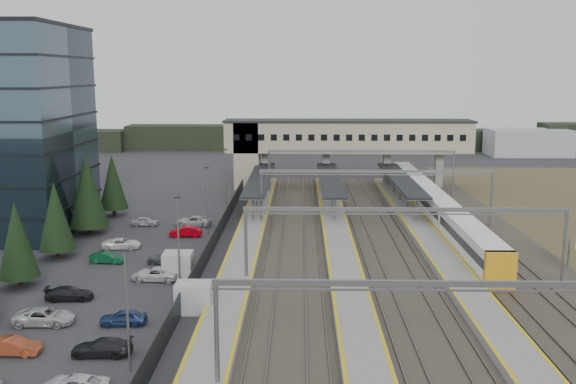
{
  "coord_description": "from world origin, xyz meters",
  "views": [
    {
      "loc": [
        2.85,
        -62.84,
        18.74
      ],
      "look_at": [
        1.23,
        16.24,
        4.0
      ],
      "focal_mm": 40.0,
      "sensor_mm": 36.0,
      "label": 1
    }
  ],
  "objects_px": {
    "footbridge": "(331,140)",
    "train": "(434,206)",
    "relay_cabin_near": "(194,297)",
    "relay_cabin_far": "(178,265)"
  },
  "relations": [
    {
      "from": "relay_cabin_near",
      "to": "footbridge",
      "type": "bearing_deg",
      "value": 76.73
    },
    {
      "from": "relay_cabin_far",
      "to": "relay_cabin_near",
      "type": "bearing_deg",
      "value": -71.25
    },
    {
      "from": "relay_cabin_far",
      "to": "footbridge",
      "type": "distance_m",
      "value": 51.11
    },
    {
      "from": "footbridge",
      "to": "train",
      "type": "height_order",
      "value": "footbridge"
    },
    {
      "from": "footbridge",
      "to": "train",
      "type": "distance_m",
      "value": 27.61
    },
    {
      "from": "footbridge",
      "to": "relay_cabin_near",
      "type": "bearing_deg",
      "value": -103.27
    },
    {
      "from": "footbridge",
      "to": "train",
      "type": "xyz_separation_m",
      "value": [
        12.3,
        -23.99,
        -6.0
      ]
    },
    {
      "from": "relay_cabin_near",
      "to": "footbridge",
      "type": "distance_m",
      "value": 58.46
    },
    {
      "from": "relay_cabin_near",
      "to": "footbridge",
      "type": "relative_size",
      "value": 0.07
    },
    {
      "from": "train",
      "to": "footbridge",
      "type": "bearing_deg",
      "value": 117.14
    }
  ]
}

